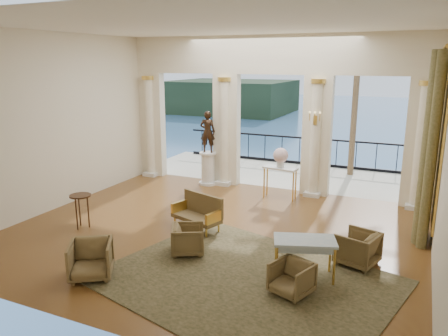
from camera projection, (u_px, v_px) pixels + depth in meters
The scene contains 23 objects.
floor at pixel (213, 232), 9.90m from camera, with size 9.00×9.00×0.00m, color #45210F.
room_walls at pixel (187, 110), 8.22m from camera, with size 9.00×9.00×9.00m.
arcade at pixel (270, 103), 12.66m from camera, with size 9.00×0.56×4.50m.
terrace at pixel (287, 175), 15.04m from camera, with size 10.00×3.60×0.10m, color #BEB59F.
balustrade at pixel (299, 153), 16.34m from camera, with size 9.00×0.06×1.03m.
palm_tree at pixel (359, 51), 13.94m from camera, with size 2.00×2.00×4.50m.
headland at pixel (232, 96), 84.53m from camera, with size 22.00×18.00×6.00m, color black.
sea at pixel (391, 129), 64.35m from camera, with size 160.00×160.00×0.00m, color #26547F.
curtain at pixel (431, 149), 9.02m from camera, with size 0.33×1.40×4.09m.
window_frame at pixel (441, 145), 8.92m from camera, with size 0.04×1.60×3.40m, color gold.
wall_sconce at pixel (315, 119), 11.90m from camera, with size 0.30×0.11×0.33m.
rug at pixel (245, 281), 7.70m from camera, with size 4.83×3.76×0.02m, color #2A2E15.
armchair_a at pixel (91, 258), 7.77m from camera, with size 0.72×0.68×0.75m, color #43341C.
armchair_b at pixel (292, 277), 7.22m from camera, with size 0.60×0.56×0.62m, color #43341C.
armchair_c at pixel (357, 247), 8.27m from camera, with size 0.70×0.65×0.72m, color #43341C.
armchair_d at pixel (188, 238), 8.75m from camera, with size 0.63×0.59×0.65m, color #43341C.
settee at pixel (199, 212), 10.05m from camera, with size 1.31×0.87×0.80m.
game_table at pixel (305, 243), 7.67m from camera, with size 1.21×0.91×0.74m.
pedestal at pixel (208, 169), 13.63m from camera, with size 0.56×0.56×1.03m.
statue at pixel (208, 132), 13.35m from camera, with size 0.47×0.31×1.28m, color black.
console_table at pixel (280, 173), 12.17m from camera, with size 0.99×0.50×0.90m.
urn at pixel (281, 156), 12.06m from camera, with size 0.41×0.41×0.55m.
side_table at pixel (80, 200), 10.02m from camera, with size 0.49×0.49×0.79m.
Camera 1 is at (4.06, -8.33, 3.79)m, focal length 35.00 mm.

